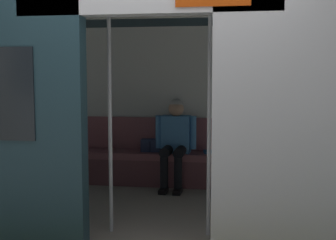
{
  "coord_description": "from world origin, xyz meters",
  "views": [
    {
      "loc": [
        -0.71,
        3.48,
        1.49
      ],
      "look_at": [
        0.04,
        -1.35,
        1.0
      ],
      "focal_mm": 47.77,
      "sensor_mm": 36.0,
      "label": 1
    }
  ],
  "objects_px": {
    "book": "(209,152)",
    "grab_pole_far": "(209,122)",
    "grab_pole_door": "(110,121)",
    "bench_seat": "(183,161)",
    "handbag": "(151,145)",
    "train_car": "(164,72)",
    "person_seated": "(175,137)"
  },
  "relations": [
    {
      "from": "bench_seat",
      "to": "grab_pole_door",
      "type": "height_order",
      "value": "grab_pole_door"
    },
    {
      "from": "person_seated",
      "to": "grab_pole_door",
      "type": "height_order",
      "value": "grab_pole_door"
    },
    {
      "from": "book",
      "to": "grab_pole_far",
      "type": "xyz_separation_m",
      "value": [
        -0.11,
        1.88,
        0.61
      ]
    },
    {
      "from": "grab_pole_door",
      "to": "bench_seat",
      "type": "bearing_deg",
      "value": -103.83
    },
    {
      "from": "person_seated",
      "to": "book",
      "type": "relative_size",
      "value": 5.36
    },
    {
      "from": "book",
      "to": "grab_pole_door",
      "type": "bearing_deg",
      "value": 57.76
    },
    {
      "from": "grab_pole_door",
      "to": "grab_pole_far",
      "type": "distance_m",
      "value": 0.92
    },
    {
      "from": "person_seated",
      "to": "grab_pole_far",
      "type": "distance_m",
      "value": 1.89
    },
    {
      "from": "person_seated",
      "to": "book",
      "type": "height_order",
      "value": "person_seated"
    },
    {
      "from": "book",
      "to": "grab_pole_far",
      "type": "height_order",
      "value": "grab_pole_far"
    },
    {
      "from": "train_car",
      "to": "grab_pole_door",
      "type": "relative_size",
      "value": 2.99
    },
    {
      "from": "bench_seat",
      "to": "person_seated",
      "type": "bearing_deg",
      "value": 28.4
    },
    {
      "from": "book",
      "to": "handbag",
      "type": "bearing_deg",
      "value": -9.0
    },
    {
      "from": "handbag",
      "to": "grab_pole_door",
      "type": "distance_m",
      "value": 2.0
    },
    {
      "from": "bench_seat",
      "to": "handbag",
      "type": "relative_size",
      "value": 13.08
    },
    {
      "from": "book",
      "to": "bench_seat",
      "type": "bearing_deg",
      "value": 0.26
    },
    {
      "from": "book",
      "to": "grab_pole_door",
      "type": "distance_m",
      "value": 2.18
    },
    {
      "from": "bench_seat",
      "to": "grab_pole_far",
      "type": "relative_size",
      "value": 1.59
    },
    {
      "from": "handbag",
      "to": "book",
      "type": "distance_m",
      "value": 0.8
    },
    {
      "from": "grab_pole_far",
      "to": "handbag",
      "type": "bearing_deg",
      "value": -64.17
    },
    {
      "from": "bench_seat",
      "to": "grab_pole_far",
      "type": "xyz_separation_m",
      "value": [
        -0.46,
        1.82,
        0.72
      ]
    },
    {
      "from": "train_car",
      "to": "person_seated",
      "type": "height_order",
      "value": "train_car"
    },
    {
      "from": "person_seated",
      "to": "handbag",
      "type": "relative_size",
      "value": 4.53
    },
    {
      "from": "train_car",
      "to": "person_seated",
      "type": "relative_size",
      "value": 5.43
    },
    {
      "from": "bench_seat",
      "to": "grab_pole_door",
      "type": "bearing_deg",
      "value": 76.17
    },
    {
      "from": "handbag",
      "to": "book",
      "type": "relative_size",
      "value": 1.18
    },
    {
      "from": "train_car",
      "to": "grab_pole_far",
      "type": "height_order",
      "value": "train_car"
    },
    {
      "from": "train_car",
      "to": "grab_pole_far",
      "type": "relative_size",
      "value": 2.99
    },
    {
      "from": "person_seated",
      "to": "grab_pole_far",
      "type": "relative_size",
      "value": 0.55
    },
    {
      "from": "book",
      "to": "grab_pole_far",
      "type": "bearing_deg",
      "value": 83.87
    },
    {
      "from": "train_car",
      "to": "book",
      "type": "xyz_separation_m",
      "value": [
        -0.42,
        -1.17,
        -1.06
      ]
    },
    {
      "from": "train_car",
      "to": "handbag",
      "type": "distance_m",
      "value": 1.58
    }
  ]
}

